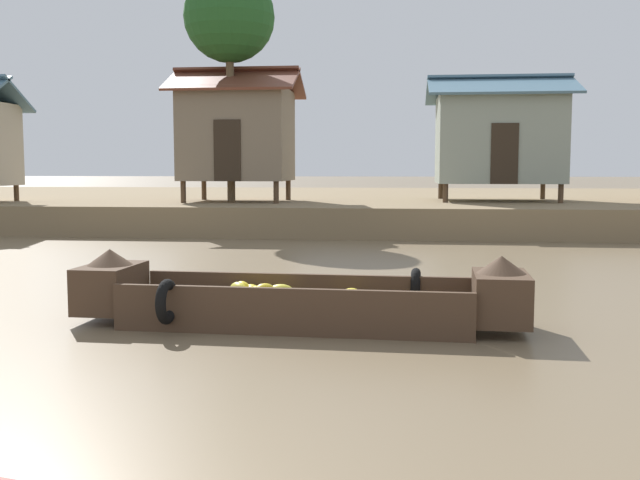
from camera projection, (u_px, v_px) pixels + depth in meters
name	position (u px, v px, depth m)	size (l,w,h in m)	color
ground_plane	(253.00, 273.00, 13.23)	(300.00, 300.00, 0.00)	#726047
riverbank_strip	(335.00, 205.00, 29.26)	(160.00, 20.00, 0.84)	#7F6B4C
banana_boat	(296.00, 300.00, 8.84)	(5.39, 1.77, 0.88)	#473323
stilt_house_mid_left	(237.00, 133.00, 22.94)	(3.92, 3.23, 4.13)	#4C3826
stilt_house_mid_right	(498.00, 137.00, 23.42)	(4.50, 3.75, 3.96)	#4C3826
palm_tree_mid	(229.00, 18.00, 22.12)	(2.73, 2.73, 6.93)	brown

